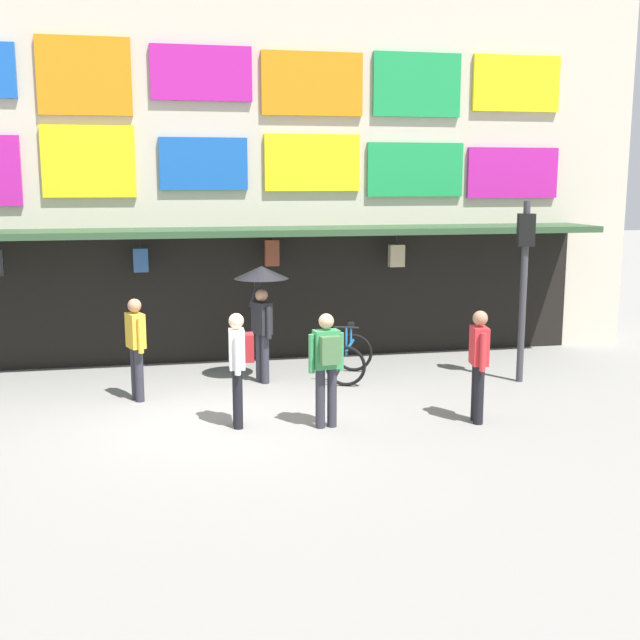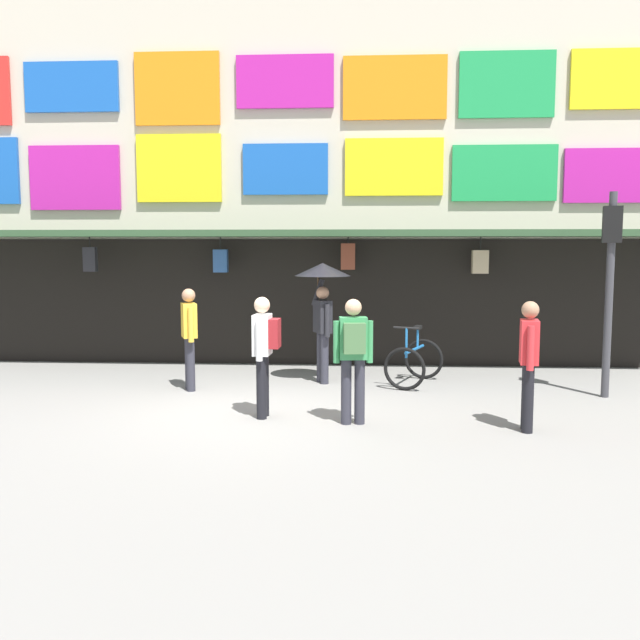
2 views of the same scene
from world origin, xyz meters
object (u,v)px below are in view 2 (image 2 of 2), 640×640
pedestrian_with_umbrella (323,289)px  pedestrian_in_black (264,347)px  bicycle_parked (414,362)px  pedestrian_in_white (529,358)px  traffic_light_far (611,261)px  pedestrian_in_red (189,333)px  pedestrian_in_green (353,352)px

pedestrian_with_umbrella → pedestrian_in_black: (-0.66, -2.47, -0.66)m
bicycle_parked → pedestrian_in_white: pedestrian_in_white is taller
pedestrian_in_black → pedestrian_in_white: same height
traffic_light_far → bicycle_parked: bearing=164.7°
bicycle_parked → pedestrian_with_umbrella: (-1.58, 0.05, 1.25)m
pedestrian_with_umbrella → pedestrian_in_black: 2.64m
bicycle_parked → pedestrian_in_white: size_ratio=0.80×
pedestrian_in_red → pedestrian_with_umbrella: bearing=19.0°
bicycle_parked → pedestrian_in_white: (1.23, -2.92, 0.55)m
pedestrian_in_green → pedestrian_in_black: 1.27m
traffic_light_far → bicycle_parked: 3.51m
pedestrian_in_red → pedestrian_in_black: bearing=-49.4°
pedestrian_with_umbrella → pedestrian_in_black: bearing=-105.0°
pedestrian_in_red → pedestrian_in_white: 5.44m
bicycle_parked → pedestrian_in_black: bearing=-132.8°
bicycle_parked → pedestrian_in_black: pedestrian_in_black is taller
pedestrian_in_red → pedestrian_in_black: size_ratio=1.00×
pedestrian_in_green → pedestrian_in_white: same height
pedestrian_with_umbrella → pedestrian_in_white: 4.15m
pedestrian_in_green → pedestrian_in_white: (2.24, -0.19, -0.04)m
pedestrian_in_black → pedestrian_in_green: bearing=-13.9°
pedestrian_in_black → traffic_light_far: bearing=17.4°
bicycle_parked → pedestrian_with_umbrella: 2.01m
traffic_light_far → pedestrian_in_red: (-6.66, 0.11, -1.19)m
traffic_light_far → pedestrian_in_white: 2.97m
pedestrian_with_umbrella → pedestrian_in_red: bearing=-161.0°
pedestrian_in_green → pedestrian_in_white: 2.25m
traffic_light_far → pedestrian_in_green: 4.54m
traffic_light_far → pedestrian_with_umbrella: size_ratio=1.54×
pedestrian_with_umbrella → pedestrian_in_red: size_ratio=1.24×
bicycle_parked → pedestrian_in_red: size_ratio=0.80×
pedestrian_in_black → pedestrian_in_red: bearing=130.6°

